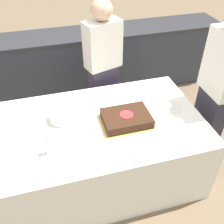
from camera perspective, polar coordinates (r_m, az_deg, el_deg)
The scene contains 11 objects.
ground_plane at distance 2.92m, azimuth -2.34°, elevation -13.22°, with size 14.00×14.00×0.00m, color #7A664C.
back_counter at distance 3.89m, azimuth -8.44°, elevation 10.21°, with size 4.40×0.58×0.92m.
dining_table at distance 2.64m, azimuth -2.54°, elevation -8.34°, with size 1.91×1.15×0.73m.
cake at distance 2.37m, azimuth 3.15°, elevation -1.37°, with size 0.46×0.35×0.09m.
plate_stack at distance 2.44m, azimuth -10.94°, elevation -0.90°, with size 0.23×0.23×0.08m.
wine_glass at distance 2.10m, azimuth -13.94°, elevation -6.53°, with size 0.07×0.07×0.17m.
side_plate_near_cake at distance 2.60m, azimuth -0.98°, elevation 1.77°, with size 0.19×0.19×0.00m.
side_plate_right_edge at distance 2.62m, azimuth 13.06°, elevation 0.98°, with size 0.19×0.19×0.00m.
utensil_pile at distance 2.09m, azimuth 6.20°, elevation -9.73°, with size 0.13×0.10×0.02m.
person_cutting_cake at distance 3.01m, azimuth -1.92°, elevation 9.55°, with size 0.43×0.30×1.59m.
person_seated_right at distance 2.74m, azimuth 21.81°, elevation 4.46°, with size 0.22×0.39×1.68m.
Camera 1 is at (-0.37, -1.75, 2.30)m, focal length 42.00 mm.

